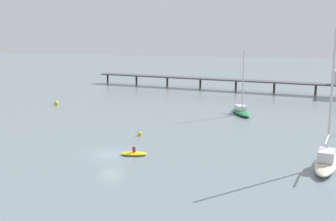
{
  "coord_description": "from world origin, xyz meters",
  "views": [
    {
      "loc": [
        20.87,
        -41.9,
        13.61
      ],
      "look_at": [
        0.0,
        20.42,
        1.5
      ],
      "focal_mm": 45.26,
      "sensor_mm": 36.0,
      "label": 1
    }
  ],
  "objects_px": {
    "pier": "(268,79)",
    "sailboat_cream": "(327,159)",
    "mooring_buoy_near": "(56,103)",
    "mooring_buoy_far": "(140,134)",
    "sailboat_green": "(241,110)",
    "dinghy_yellow": "(134,153)"
  },
  "relations": [
    {
      "from": "pier",
      "to": "sailboat_cream",
      "type": "distance_m",
      "value": 55.29
    },
    {
      "from": "mooring_buoy_far",
      "to": "sailboat_green",
      "type": "bearing_deg",
      "value": 61.68
    },
    {
      "from": "mooring_buoy_near",
      "to": "pier",
      "type": "bearing_deg",
      "value": 39.35
    },
    {
      "from": "pier",
      "to": "sailboat_cream",
      "type": "xyz_separation_m",
      "value": [
        11.01,
        -54.13,
        -2.35
      ]
    },
    {
      "from": "sailboat_cream",
      "to": "mooring_buoy_near",
      "type": "relative_size",
      "value": 16.56
    },
    {
      "from": "sailboat_cream",
      "to": "mooring_buoy_far",
      "type": "distance_m",
      "value": 24.2
    },
    {
      "from": "pier",
      "to": "sailboat_cream",
      "type": "bearing_deg",
      "value": -78.5
    },
    {
      "from": "mooring_buoy_near",
      "to": "mooring_buoy_far",
      "type": "relative_size",
      "value": 1.51
    },
    {
      "from": "sailboat_cream",
      "to": "mooring_buoy_near",
      "type": "distance_m",
      "value": 53.43
    },
    {
      "from": "sailboat_green",
      "to": "sailboat_cream",
      "type": "relative_size",
      "value": 0.77
    },
    {
      "from": "sailboat_green",
      "to": "mooring_buoy_far",
      "type": "distance_m",
      "value": 22.2
    },
    {
      "from": "dinghy_yellow",
      "to": "mooring_buoy_far",
      "type": "relative_size",
      "value": 5.75
    },
    {
      "from": "sailboat_cream",
      "to": "mooring_buoy_near",
      "type": "bearing_deg",
      "value": 153.27
    },
    {
      "from": "pier",
      "to": "sailboat_green",
      "type": "relative_size",
      "value": 6.03
    },
    {
      "from": "pier",
      "to": "sailboat_green",
      "type": "xyz_separation_m",
      "value": [
        -1.76,
        -28.1,
        -2.54
      ]
    },
    {
      "from": "pier",
      "to": "mooring_buoy_near",
      "type": "distance_m",
      "value": 47.55
    },
    {
      "from": "sailboat_cream",
      "to": "dinghy_yellow",
      "type": "distance_m",
      "value": 20.57
    },
    {
      "from": "pier",
      "to": "mooring_buoy_near",
      "type": "relative_size",
      "value": 76.94
    },
    {
      "from": "sailboat_green",
      "to": "dinghy_yellow",
      "type": "height_order",
      "value": "sailboat_green"
    },
    {
      "from": "dinghy_yellow",
      "to": "mooring_buoy_near",
      "type": "xyz_separation_m",
      "value": [
        -27.28,
        26.28,
        0.22
      ]
    },
    {
      "from": "sailboat_cream",
      "to": "dinghy_yellow",
      "type": "xyz_separation_m",
      "value": [
        -20.43,
        -2.25,
        -0.65
      ]
    },
    {
      "from": "dinghy_yellow",
      "to": "sailboat_cream",
      "type": "bearing_deg",
      "value": 6.28
    }
  ]
}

